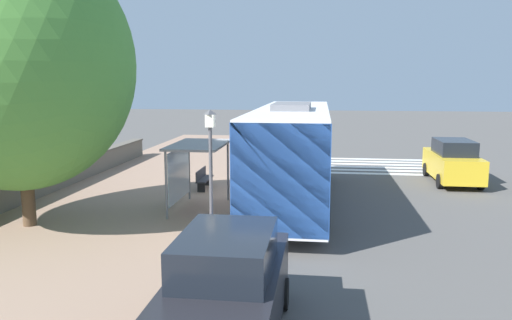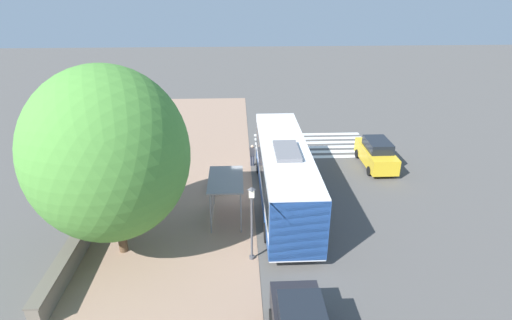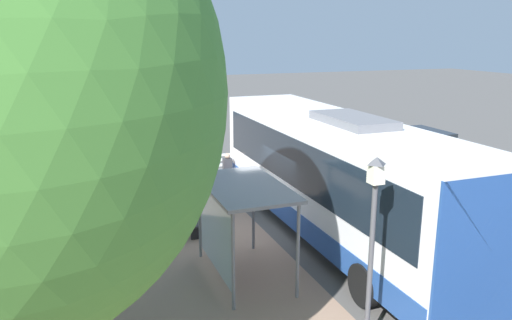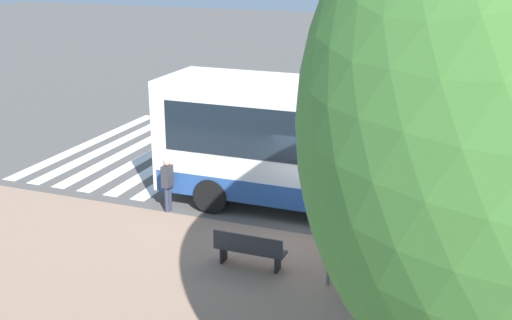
{
  "view_description": "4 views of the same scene",
  "coord_description": "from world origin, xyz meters",
  "px_view_note": "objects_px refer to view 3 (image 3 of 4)",
  "views": [
    {
      "loc": [
        2.76,
        -19.72,
        4.63
      ],
      "look_at": [
        0.24,
        -0.46,
        1.54
      ],
      "focal_mm": 35.0,
      "sensor_mm": 36.0,
      "label": 1
    },
    {
      "loc": [
        -0.83,
        -21.39,
        12.01
      ],
      "look_at": [
        0.17,
        -0.04,
        2.36
      ],
      "focal_mm": 28.0,
      "sensor_mm": 36.0,
      "label": 2
    },
    {
      "loc": [
        -5.35,
        -13.44,
        5.96
      ],
      "look_at": [
        0.41,
        1.93,
        1.82
      ],
      "focal_mm": 35.0,
      "sensor_mm": 36.0,
      "label": 3
    },
    {
      "loc": [
        -14.64,
        -4.11,
        7.07
      ],
      "look_at": [
        -0.67,
        1.3,
        2.12
      ],
      "focal_mm": 45.0,
      "sensor_mm": 36.0,
      "label": 4
    }
  ],
  "objects_px": {
    "bus": "(334,174)",
    "bus_shelter": "(238,201)",
    "street_lamp_near": "(372,238)",
    "bench": "(189,217)",
    "pedestrian": "(227,170)",
    "parked_car_far_lane": "(421,153)"
  },
  "relations": [
    {
      "from": "bus",
      "to": "bus_shelter",
      "type": "distance_m",
      "value": 3.71
    },
    {
      "from": "bus",
      "to": "bench",
      "type": "xyz_separation_m",
      "value": [
        -3.93,
        1.96,
        -1.51
      ]
    },
    {
      "from": "bench",
      "to": "pedestrian",
      "type": "bearing_deg",
      "value": 55.62
    },
    {
      "from": "pedestrian",
      "to": "street_lamp_near",
      "type": "distance_m",
      "value": 10.49
    },
    {
      "from": "bench",
      "to": "bus",
      "type": "bearing_deg",
      "value": -26.51
    },
    {
      "from": "street_lamp_near",
      "to": "parked_car_far_lane",
      "type": "relative_size",
      "value": 0.85
    },
    {
      "from": "bus_shelter",
      "to": "street_lamp_near",
      "type": "relative_size",
      "value": 0.84
    },
    {
      "from": "bus_shelter",
      "to": "pedestrian",
      "type": "relative_size",
      "value": 2.06
    },
    {
      "from": "bus",
      "to": "bus_shelter",
      "type": "relative_size",
      "value": 3.7
    },
    {
      "from": "street_lamp_near",
      "to": "parked_car_far_lane",
      "type": "xyz_separation_m",
      "value": [
        9.08,
        9.9,
        -1.33
      ]
    },
    {
      "from": "bus",
      "to": "bus_shelter",
      "type": "bearing_deg",
      "value": -157.76
    },
    {
      "from": "bench",
      "to": "parked_car_far_lane",
      "type": "height_order",
      "value": "parked_car_far_lane"
    },
    {
      "from": "bus_shelter",
      "to": "bench",
      "type": "relative_size",
      "value": 1.9
    },
    {
      "from": "bus_shelter",
      "to": "parked_car_far_lane",
      "type": "height_order",
      "value": "bus_shelter"
    },
    {
      "from": "bus",
      "to": "street_lamp_near",
      "type": "distance_m",
      "value": 5.44
    },
    {
      "from": "bus",
      "to": "pedestrian",
      "type": "xyz_separation_m",
      "value": [
        -1.61,
        5.35,
        -1.07
      ]
    },
    {
      "from": "street_lamp_near",
      "to": "parked_car_far_lane",
      "type": "bearing_deg",
      "value": 47.48
    },
    {
      "from": "street_lamp_near",
      "to": "parked_car_far_lane",
      "type": "height_order",
      "value": "street_lamp_near"
    },
    {
      "from": "pedestrian",
      "to": "street_lamp_near",
      "type": "height_order",
      "value": "street_lamp_near"
    },
    {
      "from": "pedestrian",
      "to": "bench",
      "type": "height_order",
      "value": "pedestrian"
    },
    {
      "from": "street_lamp_near",
      "to": "bench",
      "type": "bearing_deg",
      "value": 105.18
    },
    {
      "from": "bus_shelter",
      "to": "street_lamp_near",
      "type": "height_order",
      "value": "street_lamp_near"
    }
  ]
}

